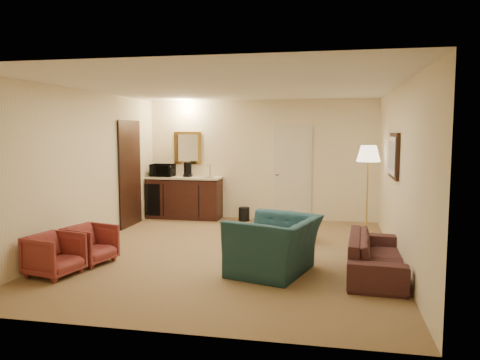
% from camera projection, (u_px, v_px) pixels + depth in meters
% --- Properties ---
extents(ground, '(6.00, 6.00, 0.00)m').
position_uv_depth(ground, '(231.00, 253.00, 7.42)').
color(ground, olive).
rests_on(ground, ground).
extents(room_walls, '(5.02, 6.01, 2.61)m').
position_uv_depth(room_walls, '(235.00, 143.00, 8.00)').
color(room_walls, beige).
rests_on(room_walls, ground).
extents(wetbar_cabinet, '(1.64, 0.58, 0.92)m').
position_uv_depth(wetbar_cabinet, '(185.00, 198.00, 10.34)').
color(wetbar_cabinet, black).
rests_on(wetbar_cabinet, ground).
extents(sofa, '(0.65, 1.86, 0.71)m').
position_uv_depth(sofa, '(377.00, 248.00, 6.28)').
color(sofa, black).
rests_on(sofa, ground).
extents(teal_armchair, '(1.07, 1.35, 1.03)m').
position_uv_depth(teal_armchair, '(274.00, 236.00, 6.33)').
color(teal_armchair, '#1B3B44').
rests_on(teal_armchair, ground).
extents(rose_chair_near, '(0.69, 0.72, 0.62)m').
position_uv_depth(rose_chair_near, '(90.00, 242.00, 6.82)').
color(rose_chair_near, brown).
rests_on(rose_chair_near, ground).
extents(rose_chair_far, '(0.68, 0.71, 0.62)m').
position_uv_depth(rose_chair_far, '(54.00, 253.00, 6.22)').
color(rose_chair_far, brown).
rests_on(rose_chair_far, ground).
extents(coffee_table, '(0.80, 0.63, 0.41)m').
position_uv_depth(coffee_table, '(296.00, 230.00, 8.16)').
color(coffee_table, black).
rests_on(coffee_table, ground).
extents(floor_lamp, '(0.50, 0.50, 1.67)m').
position_uv_depth(floor_lamp, '(367.00, 189.00, 8.78)').
color(floor_lamp, '#B1943B').
rests_on(floor_lamp, ground).
extents(waste_bin, '(0.30, 0.30, 0.29)m').
position_uv_depth(waste_bin, '(244.00, 214.00, 10.04)').
color(waste_bin, black).
rests_on(waste_bin, ground).
extents(microwave, '(0.51, 0.30, 0.34)m').
position_uv_depth(microwave, '(163.00, 169.00, 10.35)').
color(microwave, black).
rests_on(microwave, wetbar_cabinet).
extents(coffee_maker, '(0.21, 0.21, 0.32)m').
position_uv_depth(coffee_maker, '(188.00, 169.00, 10.28)').
color(coffee_maker, black).
rests_on(coffee_maker, wetbar_cabinet).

